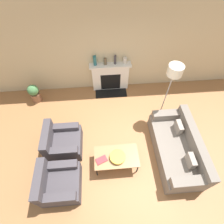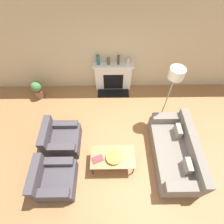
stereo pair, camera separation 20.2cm
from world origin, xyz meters
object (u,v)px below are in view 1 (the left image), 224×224
at_px(bowl, 118,157).
at_px(floor_lamp, 173,75).
at_px(armchair_far, 62,142).
at_px(potted_plant, 34,93).
at_px(coffee_table, 116,157).
at_px(armchair_near, 58,183).
at_px(mantel_vase_center_right, 115,60).
at_px(mantel_vase_center_left, 105,61).
at_px(book, 101,160).
at_px(mantel_vase_left, 95,61).
at_px(mantel_vase_right, 125,60).
at_px(couch, 178,148).
at_px(fireplace, 110,77).

height_order(bowl, floor_lamp, floor_lamp).
relative_size(armchair_far, potted_plant, 1.39).
distance_m(coffee_table, bowl, 0.09).
bearing_deg(armchair_near, mantel_vase_center_right, -26.16).
bearing_deg(coffee_table, mantel_vase_center_left, 91.88).
height_order(book, mantel_vase_left, mantel_vase_left).
bearing_deg(bowl, potted_plant, 135.21).
bearing_deg(potted_plant, coffee_table, -44.60).
bearing_deg(floor_lamp, armchair_far, -163.22).
relative_size(book, mantel_vase_center_left, 1.43).
xyz_separation_m(mantel_vase_center_left, potted_plant, (-2.32, -0.38, -0.79)).
relative_size(mantel_vase_center_left, mantel_vase_right, 1.01).
bearing_deg(potted_plant, book, -50.07).
bearing_deg(armchair_near, book, -68.07).
height_order(couch, armchair_near, couch).
relative_size(mantel_vase_left, mantel_vase_center_left, 1.45).
height_order(bowl, potted_plant, potted_plant).
bearing_deg(couch, mantel_vase_center_right, -152.07).
relative_size(armchair_near, armchair_far, 1.00).
bearing_deg(fireplace, mantel_vase_center_left, 174.18).
height_order(mantel_vase_center_left, mantel_vase_right, mantel_vase_center_left).
xyz_separation_m(floor_lamp, mantel_vase_left, (-1.89, 1.33, -0.45)).
bearing_deg(book, floor_lamp, 16.68).
distance_m(armchair_far, coffee_table, 1.49).
height_order(coffee_table, potted_plant, potted_plant).
xyz_separation_m(mantel_vase_center_left, mantel_vase_right, (0.60, 0.00, -0.00)).
distance_m(mantel_vase_left, mantel_vase_center_right, 0.61).
relative_size(book, mantel_vase_right, 1.45).
bearing_deg(coffee_table, potted_plant, 135.40).
bearing_deg(mantel_vase_left, coffee_table, -81.72).
bearing_deg(mantel_vase_left, bowl, -81.40).
xyz_separation_m(coffee_table, mantel_vase_center_left, (-0.09, 2.76, 0.72)).
relative_size(floor_lamp, mantel_vase_left, 6.19).
distance_m(couch, mantel_vase_left, 3.40).
xyz_separation_m(floor_lamp, potted_plant, (-3.90, 0.95, -1.29)).
xyz_separation_m(fireplace, mantel_vase_right, (0.45, 0.02, 0.63)).
relative_size(coffee_table, floor_lamp, 0.56).
bearing_deg(floor_lamp, potted_plant, 166.28).
height_order(armchair_near, armchair_far, same).
height_order(armchair_near, mantel_vase_right, mantel_vase_right).
distance_m(armchair_near, coffee_table, 1.46).
relative_size(fireplace, armchair_far, 1.47).
distance_m(fireplace, floor_lamp, 2.24).
distance_m(fireplace, armchair_near, 3.53).
xyz_separation_m(bowl, mantel_vase_center_right, (0.19, 2.79, 0.68)).
relative_size(armchair_near, book, 2.92).
bearing_deg(floor_lamp, mantel_vase_right, 126.27).
relative_size(armchair_far, bowl, 2.37).
distance_m(mantel_vase_center_left, potted_plant, 2.48).
distance_m(armchair_near, floor_lamp, 3.68).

